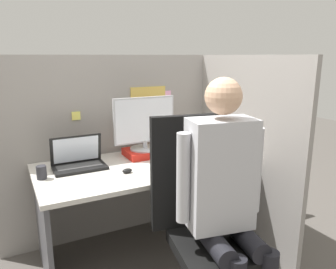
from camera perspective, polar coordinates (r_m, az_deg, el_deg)
cubicle_panel_back at (r=2.73m, az=-7.72°, el=-1.99°), size 1.98×0.05×1.47m
cubicle_panel_right at (r=2.68m, az=11.53°, el=-2.49°), size 0.04×1.42×1.47m
desk at (r=2.43m, az=-4.33°, el=-8.93°), size 1.48×0.77×0.70m
paper_box at (r=2.57m, az=-4.00°, el=-3.12°), size 0.30×0.24×0.05m
monitor at (r=2.51m, az=-4.11°, el=1.89°), size 0.49×0.23×0.41m
laptop at (r=2.36m, az=-15.28°, el=-4.61°), size 0.35×0.21×0.22m
mouse at (r=2.21m, az=-7.12°, el=-6.28°), size 0.07×0.04×0.03m
stapler at (r=2.74m, az=6.87°, el=-2.12°), size 0.05×0.15×0.05m
carrot_toy at (r=2.24m, az=3.67°, el=-5.87°), size 0.04×0.12×0.04m
office_chair at (r=1.94m, az=6.15°, el=-14.30°), size 0.55×0.60×1.14m
person at (r=1.74m, az=10.06°, el=-9.60°), size 0.47×0.43×1.37m
coffee_mug at (r=2.68m, az=2.08°, el=-2.02°), size 0.08×0.08×0.08m
pen_cup at (r=2.23m, az=-21.16°, el=-6.18°), size 0.06×0.06×0.09m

